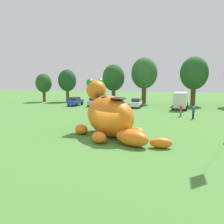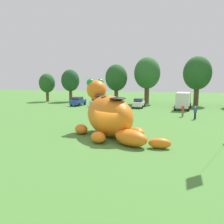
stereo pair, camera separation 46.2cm
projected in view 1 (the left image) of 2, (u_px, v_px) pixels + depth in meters
name	position (u px, v px, depth m)	size (l,w,h in m)	color
ground_plane	(106.00, 140.00, 19.54)	(160.00, 160.00, 0.00)	#4C8438
giant_inflatable_creature	(109.00, 115.00, 21.01)	(9.43, 7.77, 5.23)	orange
car_blue	(75.00, 101.00, 45.49)	(2.06, 4.16, 1.72)	#2347B7
car_silver	(95.00, 102.00, 44.71)	(2.07, 4.16, 1.72)	#B7BABF
car_green	(115.00, 102.00, 43.09)	(2.08, 4.17, 1.72)	#1E7238
car_white	(136.00, 103.00, 42.36)	(1.95, 4.11, 1.72)	white
box_truck	(181.00, 100.00, 40.10)	(2.89, 6.57, 2.95)	#333842
tree_far_left	(44.00, 83.00, 53.29)	(3.67, 3.67, 6.52)	brown
tree_left	(67.00, 81.00, 53.23)	(4.20, 4.20, 7.45)	brown
tree_mid_left	(114.00, 78.00, 49.02)	(4.70, 4.70, 8.34)	brown
tree_centre_left	(144.00, 73.00, 48.90)	(5.53, 5.53, 9.82)	brown
tree_centre	(194.00, 74.00, 45.44)	(5.44, 5.44, 9.66)	brown
spectator_near_inflatable	(181.00, 110.00, 32.11)	(0.38, 0.26, 1.71)	#726656
spectator_mid_field	(113.00, 108.00, 34.97)	(0.38, 0.26, 1.71)	#2D334C
spectator_by_cars	(193.00, 113.00, 30.06)	(0.38, 0.26, 1.71)	black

